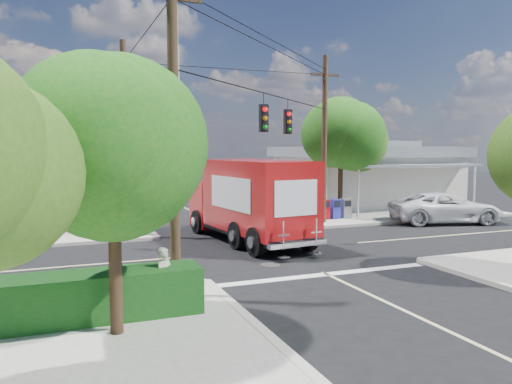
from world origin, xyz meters
TOP-DOWN VIEW (x-y plane):
  - ground at (0.00, 0.00)m, footprint 120.00×120.00m
  - sidewalk_ne at (10.88, 10.88)m, footprint 14.12×14.12m
  - sidewalk_nw at (-10.88, 10.88)m, footprint 14.12×14.12m
  - road_markings at (0.00, -1.47)m, footprint 32.00×32.00m
  - building_ne at (12.50, 11.97)m, footprint 11.80×10.20m
  - radio_tower at (0.50, 20.00)m, footprint 0.80×0.80m
  - tree_sw_front at (-6.99, -7.54)m, footprint 3.88×3.78m
  - tree_ne_front at (7.21, 6.76)m, footprint 4.21×4.14m
  - tree_ne_back at (9.81, 8.96)m, footprint 3.77×3.66m
  - palm_nw_front at (-7.50, 7.50)m, footprint 3.01×3.08m
  - palm_nw_back at (-9.50, 9.00)m, footprint 3.01×3.08m
  - utility_poles at (-1.58, 1.60)m, footprint 12.00×10.68m
  - picket_fence at (-7.80, -5.60)m, footprint 5.94×0.06m
  - hedge_sw at (-8.00, -6.40)m, footprint 6.20×1.20m
  - vending_boxes at (6.50, 6.20)m, footprint 1.90×0.50m
  - delivery_truck at (-0.31, 1.99)m, footprint 3.49×8.58m
  - parked_car at (11.78, 3.22)m, footprint 6.53×4.30m
  - pedestrian at (-5.73, -6.39)m, footprint 0.68×0.66m

SIDE VIEW (x-z plane):
  - ground at x=0.00m, z-range 0.00..0.00m
  - road_markings at x=0.00m, z-range 0.00..0.01m
  - sidewalk_ne at x=10.88m, z-range 0.00..0.14m
  - sidewalk_nw at x=-10.88m, z-range 0.00..0.14m
  - picket_fence at x=-7.80m, z-range 0.18..1.18m
  - hedge_sw at x=-8.00m, z-range 0.14..1.24m
  - vending_boxes at x=6.50m, z-range 0.14..1.24m
  - parked_car at x=11.78m, z-range 0.00..1.67m
  - pedestrian at x=-5.73m, z-range 0.14..1.71m
  - delivery_truck at x=-0.31m, z-range 0.03..3.65m
  - building_ne at x=12.50m, z-range 0.07..4.57m
  - tree_ne_back at x=9.81m, z-range 1.27..7.10m
  - tree_sw_front at x=-6.99m, z-range 1.32..7.35m
  - palm_nw_back at x=-9.50m, z-range 2.08..7.27m
  - utility_poles at x=-1.58m, z-range 0.17..9.17m
  - tree_ne_front at x=7.21m, z-range 1.44..8.09m
  - palm_nw_front at x=-7.50m, z-range 2.25..7.84m
  - radio_tower at x=0.50m, z-range -2.86..14.14m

